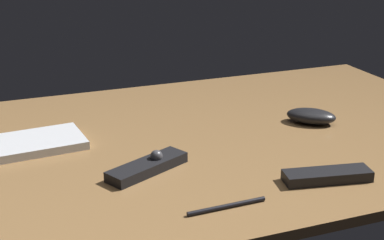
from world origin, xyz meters
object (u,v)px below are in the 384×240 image
Objects in this scene: tv_remote at (327,176)px; pen at (227,206)px; computer_mouse at (311,116)px; media_remote at (148,166)px.

tv_remote is 1.14× the size of pen.
computer_mouse is 0.80× the size of pen.
tv_remote is at bearing -53.90° from media_remote.
pen is (-21.67, -3.01, -0.61)cm from tv_remote.
pen is (-35.55, -30.83, -1.30)cm from computer_mouse.
computer_mouse is at bearing 74.16° from tv_remote.
media_remote is 1.23× the size of pen.
media_remote is at bearing -124.10° from computer_mouse.
pen is at bearing -98.55° from computer_mouse.
media_remote is at bearing 111.14° from pen.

